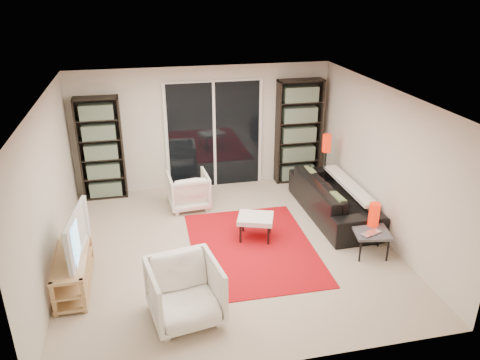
# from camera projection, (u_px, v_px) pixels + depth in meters

# --- Properties ---
(floor) EXTENTS (5.00, 5.00, 0.00)m
(floor) POSITION_uv_depth(u_px,v_px,m) (229.00, 247.00, 7.36)
(floor) COLOR #B8AB90
(floor) RESTS_ON ground
(wall_back) EXTENTS (5.00, 0.02, 2.40)m
(wall_back) POSITION_uv_depth(u_px,v_px,m) (204.00, 128.00, 9.13)
(wall_back) COLOR beige
(wall_back) RESTS_ON ground
(wall_front) EXTENTS (5.00, 0.02, 2.40)m
(wall_front) POSITION_uv_depth(u_px,v_px,m) (275.00, 273.00, 4.64)
(wall_front) COLOR beige
(wall_front) RESTS_ON ground
(wall_left) EXTENTS (0.02, 5.00, 2.40)m
(wall_left) POSITION_uv_depth(u_px,v_px,m) (49.00, 192.00, 6.39)
(wall_left) COLOR beige
(wall_left) RESTS_ON ground
(wall_right) EXTENTS (0.02, 5.00, 2.40)m
(wall_right) POSITION_uv_depth(u_px,v_px,m) (383.00, 164.00, 7.37)
(wall_right) COLOR beige
(wall_right) RESTS_ON ground
(ceiling) EXTENTS (5.00, 5.00, 0.02)m
(ceiling) POSITION_uv_depth(u_px,v_px,m) (227.00, 96.00, 6.41)
(ceiling) COLOR white
(ceiling) RESTS_ON wall_back
(sliding_door) EXTENTS (1.92, 0.08, 2.16)m
(sliding_door) POSITION_uv_depth(u_px,v_px,m) (214.00, 135.00, 9.19)
(sliding_door) COLOR white
(sliding_door) RESTS_ON ground
(bookshelf_left) EXTENTS (0.80, 0.30, 1.95)m
(bookshelf_left) POSITION_uv_depth(u_px,v_px,m) (101.00, 149.00, 8.68)
(bookshelf_left) COLOR black
(bookshelf_left) RESTS_ON ground
(bookshelf_right) EXTENTS (0.90, 0.30, 2.10)m
(bookshelf_right) POSITION_uv_depth(u_px,v_px,m) (298.00, 132.00, 9.41)
(bookshelf_right) COLOR black
(bookshelf_right) RESTS_ON ground
(tv_stand) EXTENTS (0.41, 1.29, 0.50)m
(tv_stand) POSITION_uv_depth(u_px,v_px,m) (74.00, 270.00, 6.33)
(tv_stand) COLOR tan
(tv_stand) RESTS_ON floor
(tv) EXTENTS (0.27, 1.08, 0.62)m
(tv) POSITION_uv_depth(u_px,v_px,m) (69.00, 234.00, 6.11)
(tv) COLOR black
(tv) RESTS_ON tv_stand
(rug) EXTENTS (1.91, 2.56, 0.01)m
(rug) POSITION_uv_depth(u_px,v_px,m) (252.00, 247.00, 7.34)
(rug) COLOR #B30A11
(rug) RESTS_ON floor
(sofa) EXTENTS (0.92, 2.29, 0.67)m
(sofa) POSITION_uv_depth(u_px,v_px,m) (334.00, 198.00, 8.24)
(sofa) COLOR black
(sofa) RESTS_ON floor
(armchair_back) EXTENTS (0.75, 0.77, 0.66)m
(armchair_back) POSITION_uv_depth(u_px,v_px,m) (188.00, 190.00, 8.53)
(armchair_back) COLOR silver
(armchair_back) RESTS_ON floor
(armchair_front) EXTENTS (0.96, 0.98, 0.78)m
(armchair_front) POSITION_uv_depth(u_px,v_px,m) (185.00, 292.00, 5.68)
(armchair_front) COLOR silver
(armchair_front) RESTS_ON floor
(ottoman) EXTENTS (0.67, 0.61, 0.40)m
(ottoman) POSITION_uv_depth(u_px,v_px,m) (256.00, 219.00, 7.47)
(ottoman) COLOR silver
(ottoman) RESTS_ON floor
(side_table) EXTENTS (0.60, 0.60, 0.40)m
(side_table) POSITION_uv_depth(u_px,v_px,m) (371.00, 233.00, 7.04)
(side_table) COLOR #48474C
(side_table) RESTS_ON floor
(laptop) EXTENTS (0.38, 0.31, 0.03)m
(laptop) POSITION_uv_depth(u_px,v_px,m) (373.00, 235.00, 6.90)
(laptop) COLOR silver
(laptop) RESTS_ON side_table
(table_lamp) EXTENTS (0.16, 0.16, 0.37)m
(table_lamp) POSITION_uv_depth(u_px,v_px,m) (374.00, 215.00, 7.11)
(table_lamp) COLOR red
(table_lamp) RESTS_ON side_table
(floor_lamp) EXTENTS (0.18, 0.18, 1.22)m
(floor_lamp) POSITION_uv_depth(u_px,v_px,m) (326.00, 150.00, 8.79)
(floor_lamp) COLOR black
(floor_lamp) RESTS_ON floor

